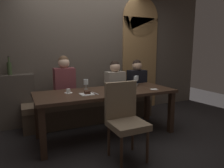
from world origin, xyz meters
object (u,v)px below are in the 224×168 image
dining_table (106,96)px  diner_bearded (115,80)px  dessert_plate (87,94)px  wine_glass_near_right (136,78)px  wine_glass_center_back (86,82)px  fork_on_table (95,93)px  espresso_cup (68,91)px  chair_near_side (125,116)px  wine_bottle_pale_label (9,68)px  banquette_bench (92,110)px  diner_redhead (64,80)px  wine_glass_near_left (136,79)px  diner_far_end (137,78)px

dining_table → diner_bearded: diner_bearded is taller
diner_bearded → dessert_plate: (-0.84, -0.80, -0.04)m
wine_glass_near_right → diner_bearded: bearing=130.4°
wine_glass_center_back → fork_on_table: (0.02, -0.38, -0.11)m
dessert_plate → espresso_cup: bearing=137.0°
dessert_plate → chair_near_side: bearing=-63.2°
wine_bottle_pale_label → wine_glass_near_right: (2.15, -0.71, -0.22)m
banquette_bench → fork_on_table: bearing=-105.6°
diner_bearded → diner_redhead: bearing=178.3°
espresso_cup → fork_on_table: (0.36, -0.20, -0.02)m
diner_redhead → espresso_cup: diner_redhead is taller
dining_table → wine_glass_near_right: bearing=24.2°
chair_near_side → diner_redhead: bearing=107.5°
chair_near_side → wine_glass_near_left: (0.76, 0.98, 0.30)m
wine_glass_near_right → wine_glass_center_back: size_ratio=1.00×
wine_glass_near_right → espresso_cup: (-1.36, -0.25, -0.09)m
diner_far_end → dessert_plate: (-1.34, -0.80, -0.04)m
diner_redhead → wine_bottle_pale_label: bearing=158.7°
banquette_bench → wine_bottle_pale_label: size_ratio=7.67×
chair_near_side → wine_bottle_pale_label: wine_bottle_pale_label is taller
banquette_bench → diner_bearded: bearing=-2.0°
chair_near_side → fork_on_table: size_ratio=5.76×
dining_table → diner_far_end: 1.20m
diner_bearded → wine_bottle_pale_label: wine_bottle_pale_label is taller
diner_bearded → wine_glass_near_right: 0.45m
chair_near_side → fork_on_table: bearing=105.3°
diner_redhead → dessert_plate: bearing=-79.9°
diner_far_end → diner_redhead: bearing=178.7°
dining_table → espresso_cup: size_ratio=18.33×
chair_near_side → diner_redhead: size_ratio=1.18×
diner_bearded → diner_far_end: size_ratio=0.99×
diner_redhead → wine_glass_center_back: bearing=-59.1°
banquette_bench → chair_near_side: chair_near_side is taller
espresso_cup → dessert_plate: bearing=-43.0°
diner_bearded → wine_glass_near_left: size_ratio=4.42×
dining_table → wine_glass_center_back: (-0.25, 0.28, 0.20)m
dining_table → wine_glass_near_right: (0.77, 0.34, 0.20)m
chair_near_side → diner_bearded: (0.54, 1.40, 0.23)m
banquette_bench → wine_glass_center_back: 0.80m
diner_far_end → dining_table: bearing=-145.4°
diner_far_end → espresso_cup: (-1.57, -0.59, -0.03)m
dining_table → diner_bearded: bearing=54.8°
wine_bottle_pale_label → wine_glass_center_back: bearing=-34.4°
dining_table → banquette_bench: bearing=90.0°
diner_bearded → dessert_plate: size_ratio=3.81×
dining_table → espresso_cup: espresso_cup is taller
wine_glass_near_right → diner_redhead: bearing=163.9°
diner_redhead → diner_bearded: 0.99m
wine_bottle_pale_label → espresso_cup: 1.28m
espresso_cup → fork_on_table: 0.41m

